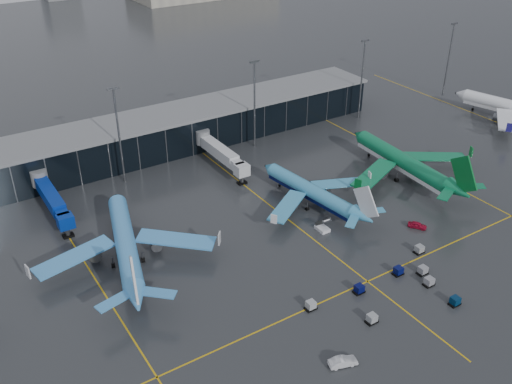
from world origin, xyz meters
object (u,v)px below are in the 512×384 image
baggage_carts (397,285)px  mobile_airstair (322,227)px  service_van_red (417,225)px  airliner_aer_lingus (403,152)px  airliner_klm_near (311,183)px  airliner_arkefly (124,231)px  service_van_white (343,362)px

baggage_carts → mobile_airstair: 23.75m
mobile_airstair → service_van_red: bearing=-28.5°
airliner_aer_lingus → service_van_red: size_ratio=10.69×
airliner_klm_near → baggage_carts: (-5.24, -34.57, -5.01)m
airliner_arkefly → service_van_white: airliner_arkefly is taller
airliner_arkefly → airliner_aer_lingus: (74.63, -3.99, 0.08)m
service_van_red → service_van_white: (-40.84, -22.50, 0.09)m
service_van_white → baggage_carts: bearing=-49.2°
baggage_carts → service_van_red: baggage_carts is taller
airliner_klm_near → airliner_aer_lingus: (29.02, -1.28, 1.10)m
service_van_white → airliner_aer_lingus: bearing=-35.6°
airliner_arkefly → service_van_white: 50.82m
airliner_arkefly → baggage_carts: 55.28m
airliner_klm_near → mobile_airstair: airliner_klm_near is taller
airliner_aer_lingus → mobile_airstair: airliner_aer_lingus is taller
airliner_arkefly → airliner_klm_near: (45.62, -2.71, -1.02)m
airliner_aer_lingus → airliner_arkefly: bearing=-178.9°
airliner_aer_lingus → service_van_white: size_ratio=9.22×
airliner_klm_near → airliner_aer_lingus: size_ratio=0.84×
service_van_red → service_van_white: service_van_white is taller
service_van_red → airliner_aer_lingus: bearing=19.9°
baggage_carts → service_van_red: (19.27, 12.95, -0.05)m
airliner_aer_lingus → baggage_carts: size_ratio=1.38×
airliner_arkefly → service_van_red: size_ratio=10.56×
mobile_airstair → airliner_arkefly: bearing=163.2°
baggage_carts → service_van_white: baggage_carts is taller
mobile_airstair → service_van_red: size_ratio=0.82×
service_van_red → baggage_carts: bearing=-179.9°
airliner_arkefly → service_van_white: (18.80, -46.83, -5.99)m
airliner_aer_lingus → service_van_white: airliner_aer_lingus is taller
airliner_klm_near → service_van_red: size_ratio=8.97×
airliner_klm_near → service_van_white: (-26.81, -44.12, -4.97)m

